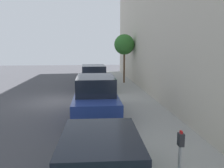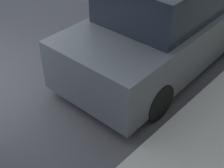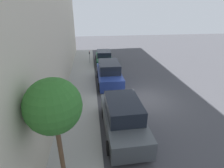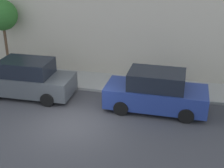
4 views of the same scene
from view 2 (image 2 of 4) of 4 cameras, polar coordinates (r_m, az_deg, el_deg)
parked_suv_third at (r=6.50m, az=9.80°, el=10.82°), size 2.08×4.85×1.98m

